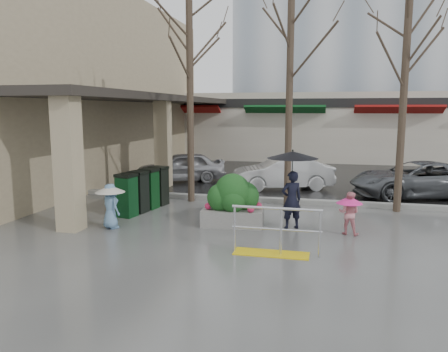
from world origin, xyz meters
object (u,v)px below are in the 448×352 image
at_px(tree_west, 189,45).
at_px(tree_midwest, 291,36).
at_px(news_boxes, 144,190).
at_px(car_a, 181,167).
at_px(car_b, 282,173).
at_px(car_c, 417,179).
at_px(child_pink, 349,210).
at_px(planter, 233,201).
at_px(tree_mideast, 407,45).
at_px(woman, 292,177).
at_px(child_blue, 110,201).
at_px(handrail, 274,237).

bearing_deg(tree_west, tree_midwest, 0.00).
height_order(news_boxes, car_a, car_a).
bearing_deg(car_b, car_c, 64.96).
bearing_deg(child_pink, car_c, -102.65).
xyz_separation_m(tree_west, child_pink, (4.96, -2.88, -4.47)).
relative_size(tree_midwest, car_a, 1.89).
bearing_deg(tree_west, news_boxes, -121.38).
distance_m(planter, news_boxes, 3.21).
xyz_separation_m(tree_mideast, planter, (-4.48, -2.73, -4.19)).
relative_size(woman, car_a, 0.55).
relative_size(tree_midwest, tree_mideast, 1.08).
relative_size(child_pink, child_blue, 0.91).
bearing_deg(tree_midwest, tree_west, -180.00).
distance_m(tree_west, car_a, 6.02).
distance_m(tree_midwest, tree_mideast, 3.32).
distance_m(car_b, car_c, 4.76).
xyz_separation_m(woman, car_b, (-0.79, 5.57, -0.72)).
distance_m(woman, planter, 1.67).
height_order(child_blue, car_c, car_c).
height_order(planter, car_c, planter).
height_order(tree_west, car_c, tree_west).
xyz_separation_m(child_pink, car_b, (-2.22, 5.78, 0.01)).
xyz_separation_m(tree_west, woman, (3.54, -2.66, -3.74)).
distance_m(woman, child_blue, 4.70).
xyz_separation_m(news_boxes, car_c, (8.48, 4.05, 0.01)).
height_order(handrail, car_a, car_a).
bearing_deg(news_boxes, car_b, 60.90).
relative_size(child_pink, planter, 0.64).
bearing_deg(news_boxes, planter, -9.78).
distance_m(tree_mideast, child_pink, 5.35).
relative_size(child_blue, car_b, 0.31).
xyz_separation_m(child_blue, car_a, (-0.61, 7.43, -0.09)).
height_order(handrail, tree_midwest, tree_midwest).
height_order(car_b, car_c, same).
bearing_deg(news_boxes, woman, -2.45).
relative_size(child_pink, car_c, 0.23).
distance_m(tree_west, car_b, 5.99).
height_order(woman, news_boxes, woman).
relative_size(handrail, car_c, 0.42).
relative_size(tree_mideast, news_boxes, 2.86).
relative_size(news_boxes, car_a, 0.62).
xyz_separation_m(handrail, news_boxes, (-4.35, 3.18, 0.25)).
relative_size(tree_midwest, car_c, 1.54).
bearing_deg(woman, tree_midwest, -109.59).
bearing_deg(car_c, tree_mideast, -37.34).
bearing_deg(car_a, car_c, 58.14).
distance_m(child_pink, planter, 2.95).
distance_m(tree_mideast, child_blue, 9.34).
bearing_deg(news_boxes, tree_mideast, 22.68).
xyz_separation_m(child_blue, news_boxes, (0.01, 2.09, -0.10)).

